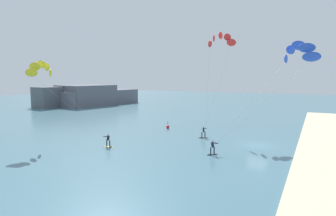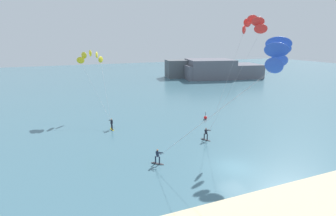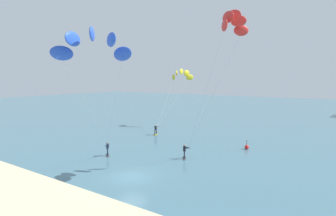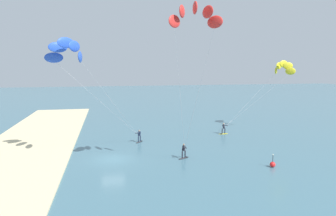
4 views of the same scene
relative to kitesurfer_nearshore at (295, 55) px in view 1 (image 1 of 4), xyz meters
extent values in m
plane|color=#426B7A|center=(0.16, 4.08, -11.37)|extent=(240.00, 240.00, 0.00)
ellipsoid|color=#333338|center=(-6.88, 7.77, -11.33)|extent=(1.36, 1.27, 0.08)
cube|color=black|center=(-7.19, 8.04, -11.28)|extent=(0.40, 0.40, 0.02)
cylinder|color=#192338|center=(-6.71, 7.62, -10.90)|extent=(0.14, 0.14, 0.78)
cylinder|color=#192338|center=(-7.04, 7.91, -10.90)|extent=(0.14, 0.14, 0.78)
cube|color=#192338|center=(-6.88, 7.77, -10.21)|extent=(0.44, 0.44, 0.63)
sphere|color=#9E7051|center=(-6.88, 7.77, -9.79)|extent=(0.20, 0.20, 0.20)
cylinder|color=black|center=(-6.51, 7.36, -10.06)|extent=(0.39, 0.43, 0.03)
cylinder|color=#192338|center=(-6.61, 7.63, -10.03)|extent=(0.58, 0.35, 0.15)
cylinder|color=#192338|center=(-6.78, 7.49, -10.03)|extent=(0.29, 0.60, 0.15)
ellipsoid|color=blue|center=(-1.42, -1.79, -0.30)|extent=(0.44, 1.97, 1.10)
ellipsoid|color=blue|center=(-0.80, -1.24, 0.76)|extent=(0.94, 1.95, 1.10)
ellipsoid|color=blue|center=(0.27, -0.30, 1.16)|extent=(1.54, 1.68, 1.10)
ellipsoid|color=blue|center=(1.33, 0.64, 0.76)|extent=(1.90, 1.14, 1.10)
ellipsoid|color=blue|center=(1.95, 1.19, -0.30)|extent=(1.97, 0.44, 1.10)
cylinder|color=#B2B2B7|center=(-3.97, 2.78, -5.33)|extent=(5.12, 9.16, 9.47)
cylinder|color=#B2B2B7|center=(-2.28, 4.27, -5.33)|extent=(8.48, 6.18, 9.47)
ellipsoid|color=yellow|center=(-9.28, 20.68, -11.33)|extent=(0.46, 1.52, 0.08)
cube|color=black|center=(-9.25, 20.27, -11.28)|extent=(0.31, 0.30, 0.02)
cylinder|color=black|center=(-9.29, 20.90, -10.90)|extent=(0.14, 0.14, 0.78)
cylinder|color=black|center=(-9.27, 20.46, -10.90)|extent=(0.14, 0.14, 0.78)
cube|color=black|center=(-9.28, 20.68, -10.21)|extent=(0.32, 0.34, 0.63)
sphere|color=tan|center=(-9.28, 20.68, -9.79)|extent=(0.20, 0.20, 0.20)
cylinder|color=black|center=(-9.35, 21.23, -10.06)|extent=(0.10, 0.55, 0.03)
cylinder|color=black|center=(-9.42, 20.94, -10.03)|extent=(0.37, 0.57, 0.15)
cylinder|color=black|center=(-9.20, 20.97, -10.03)|extent=(0.24, 0.60, 0.15)
ellipsoid|color=yellow|center=(-8.80, 30.96, -2.00)|extent=(1.16, 1.36, 1.10)
ellipsoid|color=yellow|center=(-9.42, 30.88, -1.20)|extent=(0.71, 1.50, 1.10)
ellipsoid|color=yellow|center=(-10.48, 30.76, -0.89)|extent=(0.49, 1.50, 1.10)
ellipsoid|color=yellow|center=(-11.54, 30.63, -1.20)|extent=(1.00, 1.44, 1.10)
ellipsoid|color=yellow|center=(-12.17, 30.56, -2.00)|extent=(1.36, 1.16, 1.10)
cylinder|color=#B2B2B7|center=(-9.07, 26.09, -6.18)|extent=(0.56, 9.74, 7.77)
cylinder|color=#B2B2B7|center=(-10.76, 25.89, -6.18)|extent=(2.84, 9.35, 7.77)
ellipsoid|color=#333338|center=(1.32, 11.84, -11.33)|extent=(1.07, 1.47, 0.08)
cube|color=black|center=(1.11, 12.20, -11.28)|extent=(0.39, 0.39, 0.02)
cylinder|color=black|center=(1.43, 11.65, -10.90)|extent=(0.14, 0.14, 0.78)
cylinder|color=black|center=(1.20, 12.03, -10.90)|extent=(0.14, 0.14, 0.78)
cube|color=black|center=(1.32, 11.84, -10.21)|extent=(0.42, 0.43, 0.63)
sphere|color=#9E7051|center=(1.32, 11.84, -9.79)|extent=(0.20, 0.20, 0.20)
cylinder|color=black|center=(1.86, 11.79, -10.06)|extent=(0.55, 0.08, 0.03)
cylinder|color=black|center=(1.60, 11.93, -10.03)|extent=(0.60, 0.26, 0.15)
cylinder|color=black|center=(1.58, 11.71, -10.03)|extent=(0.58, 0.36, 0.15)
ellipsoid|color=red|center=(6.83, 9.53, 2.64)|extent=(1.23, 1.40, 1.10)
ellipsoid|color=red|center=(6.89, 10.18, 3.48)|extent=(1.52, 1.01, 1.10)
ellipsoid|color=red|center=(7.00, 11.30, 3.81)|extent=(1.57, 0.47, 1.10)
ellipsoid|color=red|center=(7.10, 12.42, 3.48)|extent=(1.58, 0.76, 1.10)
ellipsoid|color=red|center=(7.16, 13.08, 2.64)|extent=(1.40, 1.23, 1.10)
cylinder|color=#B2B2B7|center=(4.34, 10.66, -3.86)|extent=(4.98, 2.29, 12.41)
cylinder|color=#B2B2B7|center=(4.51, 12.43, -3.86)|extent=(5.32, 1.31, 12.41)
sphere|color=red|center=(5.94, 19.98, -11.09)|extent=(0.56, 0.56, 0.56)
cylinder|color=#262628|center=(5.94, 19.98, -10.46)|extent=(0.06, 0.06, 0.70)
sphere|color=#F2F2CC|center=(5.94, 19.98, -10.05)|extent=(0.12, 0.12, 0.12)
cube|color=slate|center=(30.80, 60.70, -8.29)|extent=(16.76, 15.15, 6.16)
cube|color=#565B60|center=(28.83, 65.14, -8.47)|extent=(22.86, 9.17, 5.80)
cube|color=slate|center=(34.81, 59.74, -9.14)|extent=(27.08, 15.91, 4.46)
camera|label=1|loc=(-38.50, -2.59, -2.44)|focal=31.63mm
camera|label=2|loc=(-15.64, -16.75, 1.60)|focal=28.63mm
camera|label=3|loc=(16.85, -14.74, -2.17)|focal=29.36mm
camera|label=4|loc=(33.32, 3.69, -1.08)|focal=32.81mm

